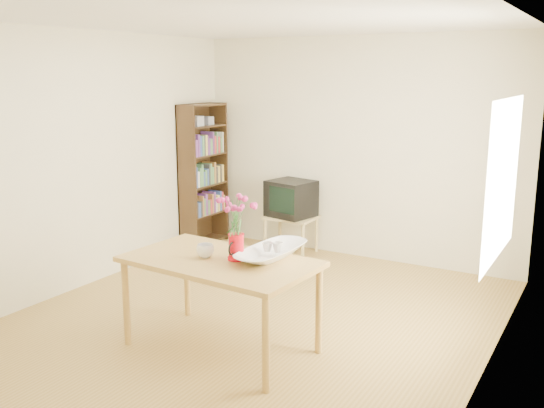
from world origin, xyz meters
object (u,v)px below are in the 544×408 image
Objects in this scene: mug at (205,251)px; bowl at (272,228)px; pitcher at (236,248)px; television at (292,198)px; table at (220,268)px.

bowl is at bearing -141.02° from mug.
pitcher is 0.43× the size of bowl.
pitcher is 2.75m from television.
bowl is (0.21, 0.19, 0.14)m from pitcher.
table is 3.07× the size of bowl.
television is at bearing 114.86° from bowl.
television is (-0.66, 2.67, -0.12)m from mug.
table is at bearing -161.82° from pitcher.
television is (-0.91, 2.59, -0.16)m from pitcher.
television is at bearing 102.61° from pitcher.
table is 0.22m from pitcher.
table is 7.15× the size of pitcher.
bowl is 2.67m from television.
pitcher reaches higher than table.
mug is 2.75m from television.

